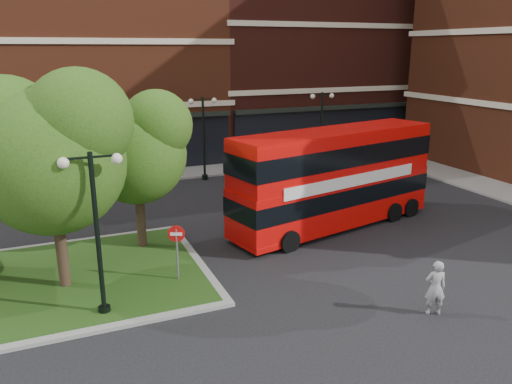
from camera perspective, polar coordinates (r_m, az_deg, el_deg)
name	(u,v)px	position (r m, az deg, el deg)	size (l,w,h in m)	color
ground	(274,286)	(17.13, 2.09, -10.67)	(120.00, 120.00, 0.00)	black
pavement_far	(165,174)	(31.97, -10.34, 2.00)	(44.00, 3.00, 0.12)	slate
terrace_far_left	(16,59)	(37.90, -25.73, 13.50)	(26.00, 12.00, 14.00)	maroon
terrace_far_right	(308,45)	(43.03, 5.98, 16.42)	(18.00, 12.00, 16.00)	#471911
traffic_island	(17,288)	(18.59, -25.64, -9.89)	(12.60, 7.60, 0.15)	gray
tree_island_west	(46,147)	(16.70, -22.86, 4.77)	(5.40, 4.71, 7.21)	#2D2116
tree_island_east	(133,144)	(19.46, -13.85, 5.36)	(4.46, 3.90, 6.29)	#2D2116
lamp_island	(97,227)	(14.92, -17.75, -3.81)	(1.72, 0.36, 5.00)	black
lamp_far_left	(204,134)	(30.00, -6.01, 6.65)	(1.72, 0.36, 5.00)	black
lamp_far_right	(321,126)	(33.15, 7.46, 7.50)	(1.72, 0.36, 5.00)	black
bus	(335,172)	(22.07, 8.96, 2.27)	(10.27, 4.45, 3.82)	red
woman	(435,288)	(16.02, 19.81, -10.25)	(0.63, 0.41, 1.72)	gray
car_silver	(145,169)	(31.12, -12.54, 2.55)	(1.46, 3.64, 1.24)	silver
car_white	(276,157)	(33.67, 2.35, 4.04)	(1.43, 4.10, 1.35)	white
no_entry_sign	(177,242)	(16.96, -9.06, -5.71)	(0.54, 0.27, 2.06)	slate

